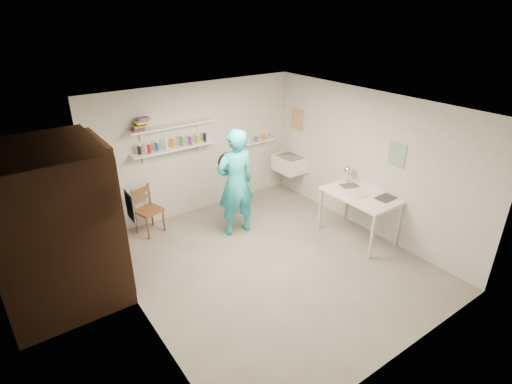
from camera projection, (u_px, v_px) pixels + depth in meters
floor at (271, 263)px, 6.14m from camera, size 4.00×4.50×0.02m
ceiling at (274, 107)px, 5.10m from camera, size 4.00×4.50×0.02m
wall_back at (197, 149)px, 7.29m from camera, size 4.00×0.02×2.40m
wall_front at (411, 272)px, 3.96m from camera, size 4.00×0.02×2.40m
wall_left at (133, 236)px, 4.57m from camera, size 0.02×4.50×2.40m
wall_right at (368, 163)px, 6.67m from camera, size 0.02×4.50×2.40m
doorway_recess at (110, 215)px, 5.44m from camera, size 0.02×0.90×2.00m
corridor_box at (53, 227)px, 5.05m from camera, size 1.40×1.50×2.10m
door_lintel at (98, 141)px, 5.00m from camera, size 0.06×1.05×0.10m
door_jamb_near at (123, 230)px, 5.08m from camera, size 0.06×0.10×2.00m
door_jamb_far at (100, 201)px, 5.82m from camera, size 0.06×0.10×2.00m
shelf_lower at (174, 148)px, 6.87m from camera, size 1.50×0.22×0.03m
shelf_upper at (172, 126)px, 6.69m from camera, size 1.50×0.22×0.03m
ledge_shelf at (260, 141)px, 7.96m from camera, size 0.70×0.14×0.03m
poster_left at (130, 206)px, 4.47m from camera, size 0.01×0.28×0.36m
poster_right_a at (297, 119)px, 7.84m from camera, size 0.01×0.34×0.42m
poster_right_b at (397, 155)px, 6.13m from camera, size 0.01×0.30×0.38m
belfast_sink at (290, 164)px, 8.00m from camera, size 0.48×0.60×0.30m
man at (236, 183)px, 6.59m from camera, size 0.71×0.49×1.85m
wall_clock at (227, 162)px, 6.61m from camera, size 0.33×0.06×0.33m
wooden_chair at (149, 210)px, 6.78m from camera, size 0.49×0.48×0.85m
work_table at (358, 216)px, 6.65m from camera, size 0.73×1.21×0.81m
desk_lamp at (348, 170)px, 6.84m from camera, size 0.15×0.15×0.15m
spray_cans at (174, 143)px, 6.82m from camera, size 1.31×0.06×0.17m
book_stack at (140, 124)px, 6.36m from camera, size 0.30×0.14×0.20m
ledge_pots at (260, 138)px, 7.94m from camera, size 0.48×0.07×0.09m
papers at (361, 194)px, 6.47m from camera, size 0.30×0.22×0.02m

